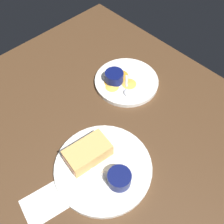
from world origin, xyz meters
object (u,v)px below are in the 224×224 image
object	(u,v)px
spoon_by_gravy_ramekin	(127,89)
ramekin_light_gravy	(114,77)
plate_chips_companion	(126,81)
spoon_by_dark_ramekin	(102,173)
sandwich_half_near	(88,153)
plate_sandwich_main	(103,168)
ramekin_dark_sauce	(119,178)

from	to	relation	value
spoon_by_gravy_ramekin	ramekin_light_gravy	bearing A→B (deg)	89.94
plate_chips_companion	spoon_by_gravy_ramekin	world-z (taller)	spoon_by_gravy_ramekin
spoon_by_dark_ramekin	spoon_by_gravy_ramekin	xyz separation A→B (cm)	(27.72, 17.18, 0.00)
sandwich_half_near	plate_chips_companion	xyz separation A→B (cm)	(30.49, 13.94, -3.20)
plate_sandwich_main	ramekin_light_gravy	size ratio (longest dim) A/B	4.24
plate_sandwich_main	plate_chips_companion	size ratio (longest dim) A/B	1.22
ramekin_dark_sauce	plate_sandwich_main	bearing A→B (deg)	91.65
plate_sandwich_main	ramekin_light_gravy	bearing A→B (deg)	40.51
ramekin_dark_sauce	spoon_by_dark_ramekin	world-z (taller)	ramekin_dark_sauce
spoon_by_dark_ramekin	spoon_by_gravy_ramekin	world-z (taller)	same
plate_chips_companion	ramekin_light_gravy	size ratio (longest dim) A/B	3.47
plate_sandwich_main	sandwich_half_near	distance (cm)	6.30
spoon_by_dark_ramekin	plate_chips_companion	xyz separation A→B (cm)	(31.23, 20.66, -1.16)
sandwich_half_near	ramekin_light_gravy	distance (cm)	31.82
ramekin_dark_sauce	plate_chips_companion	distance (cm)	39.08
ramekin_dark_sauce	ramekin_light_gravy	bearing A→B (deg)	47.97
ramekin_light_gravy	sandwich_half_near	bearing A→B (deg)	-147.99
ramekin_dark_sauce	ramekin_light_gravy	size ratio (longest dim) A/B	0.99
sandwich_half_near	plate_sandwich_main	bearing A→B (deg)	-79.35
plate_chips_companion	spoon_by_gravy_ramekin	size ratio (longest dim) A/B	2.90
spoon_by_dark_ramekin	ramekin_light_gravy	xyz separation A→B (cm)	(27.73, 23.59, 1.73)
plate_chips_companion	spoon_by_gravy_ramekin	bearing A→B (deg)	-135.27
ramekin_dark_sauce	spoon_by_gravy_ramekin	size ratio (longest dim) A/B	0.83
ramekin_light_gravy	spoon_by_gravy_ramekin	bearing A→B (deg)	-90.06
plate_chips_companion	ramekin_light_gravy	distance (cm)	5.41
plate_sandwich_main	sandwich_half_near	size ratio (longest dim) A/B	2.03
sandwich_half_near	spoon_by_dark_ramekin	bearing A→B (deg)	-96.33
sandwich_half_near	plate_chips_companion	bearing A→B (deg)	24.57
spoon_by_dark_ramekin	spoon_by_gravy_ramekin	distance (cm)	32.61
sandwich_half_near	ramekin_dark_sauce	distance (cm)	11.82
plate_sandwich_main	ramekin_dark_sauce	bearing A→B (deg)	-88.35
plate_sandwich_main	spoon_by_gravy_ramekin	world-z (taller)	spoon_by_gravy_ramekin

